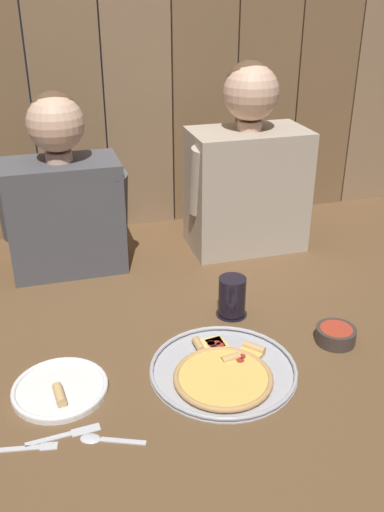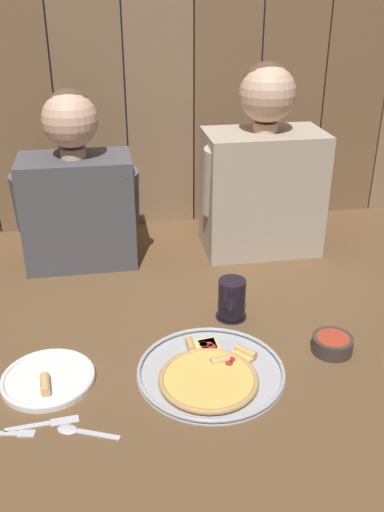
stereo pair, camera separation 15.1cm
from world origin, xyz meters
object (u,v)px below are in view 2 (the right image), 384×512
object	(u,v)px
pizza_tray	(211,373)
dinner_plate	(48,378)
dipping_bowl	(332,343)
drinking_glass	(232,299)
diner_left	(77,189)
diner_right	(263,172)

from	to	relation	value
pizza_tray	dinner_plate	size ratio (longest dim) A/B	1.62
dinner_plate	dipping_bowl	size ratio (longest dim) A/B	2.12
drinking_glass	diner_left	world-z (taller)	diner_left
pizza_tray	diner_left	size ratio (longest dim) A/B	0.63
dinner_plate	drinking_glass	distance (m)	0.53
dinner_plate	dipping_bowl	xyz separation A→B (m)	(0.71, 0.00, 0.01)
dinner_plate	drinking_glass	size ratio (longest dim) A/B	1.92
dipping_bowl	diner_left	world-z (taller)	diner_left
pizza_tray	diner_left	bearing A→B (deg)	114.39
drinking_glass	pizza_tray	bearing A→B (deg)	-113.21
pizza_tray	dinner_plate	bearing A→B (deg)	173.40
dinner_plate	pizza_tray	bearing A→B (deg)	-6.60
dinner_plate	diner_left	distance (m)	0.68
drinking_glass	diner_left	bearing A→B (deg)	134.18
diner_left	diner_right	xyz separation A→B (m)	(0.61, 0.00, 0.03)
dinner_plate	dipping_bowl	bearing A→B (deg)	0.30
dipping_bowl	dinner_plate	bearing A→B (deg)	-179.70
drinking_glass	diner_right	distance (m)	0.52
diner_right	dipping_bowl	bearing A→B (deg)	-88.50
dinner_plate	diner_left	world-z (taller)	diner_left
pizza_tray	diner_right	bearing A→B (deg)	65.53
dipping_bowl	diner_left	bearing A→B (deg)	135.14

